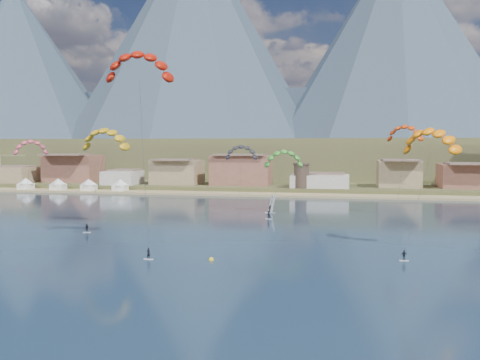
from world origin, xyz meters
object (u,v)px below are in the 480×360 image
Objects in this scene: kitesurfer_red at (139,62)px; buoy at (211,260)px; watchtower at (301,175)px; kitesurfer_orange at (431,137)px; windsurfer at (271,207)px; kitesurfer_green at (284,156)px; kitesurfer_yellow at (105,136)px.

buoy is at bearing -31.01° from kitesurfer_red.
kitesurfer_orange is (27.85, -92.08, 11.50)m from watchtower.
kitesurfer_orange is at bearing -51.78° from windsurfer.
buoy is at bearing -90.98° from windsurfer.
kitesurfer_orange is at bearing 25.32° from buoy.
kitesurfer_orange reaches higher than kitesurfer_green.
kitesurfer_orange is at bearing -54.63° from kitesurfer_green.
buoy is at bearing -92.21° from watchtower.
buoy is at bearing -154.68° from kitesurfer_orange.
windsurfer is (-3.21, -52.63, -4.99)m from watchtower.
buoy is at bearing -43.02° from kitesurfer_yellow.
kitesurfer_green reaches higher than buoy.
watchtower is 1.97× the size of windsurfer.
kitesurfer_green reaches higher than watchtower.
kitesurfer_green is 12.96m from windsurfer.
kitesurfer_yellow is 62.71m from kitesurfer_orange.
watchtower is 103.13m from kitesurfer_red.
windsurfer is at bearing 89.02° from buoy.
kitesurfer_yellow is 30.35× the size of buoy.
watchtower is 0.48× the size of kitesurfer_green.
kitesurfer_red is (-18.29, -98.71, 23.60)m from watchtower.
windsurfer is 54.61m from buoy.
kitesurfer_green is (33.54, 26.98, -4.53)m from kitesurfer_yellow.
kitesurfer_red is at bearing 148.99° from buoy.
kitesurfer_green is at bearing -1.94° from windsurfer.
kitesurfer_orange is at bearing -73.17° from watchtower.
kitesurfer_green is 56.35m from buoy.
kitesurfer_yellow is 4.90× the size of windsurfer.
kitesurfer_yellow is 44.16m from windsurfer.
kitesurfer_orange is 52.85m from windsurfer.
kitesurfer_orange is 1.20× the size of kitesurfer_green.
watchtower is 0.40× the size of kitesurfer_yellow.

